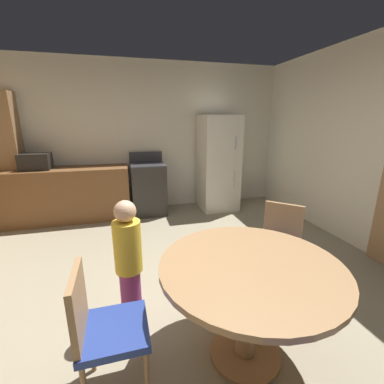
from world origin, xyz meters
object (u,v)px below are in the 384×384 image
object	(u,v)px
chair_northeast	(279,242)
chair_west	(102,326)
refrigerator	(218,163)
oven_range	(149,188)
microwave	(35,162)
dining_table	(250,284)
person_child	(129,261)

from	to	relation	value
chair_northeast	chair_west	world-z (taller)	same
refrigerator	chair_west	distance (m)	3.75
oven_range	chair_northeast	bearing A→B (deg)	-67.77
refrigerator	chair_west	xyz separation A→B (m)	(-1.91, -3.21, -0.38)
oven_range	chair_west	bearing A→B (deg)	-100.16
chair_northeast	chair_west	bearing A→B (deg)	-22.17
microwave	chair_northeast	size ratio (longest dim) A/B	0.51
dining_table	person_child	size ratio (longest dim) A/B	1.12
refrigerator	person_child	size ratio (longest dim) A/B	1.61
person_child	refrigerator	bearing A→B (deg)	91.69
dining_table	person_child	bearing A→B (deg)	145.03
oven_range	dining_table	xyz separation A→B (m)	(0.37, -3.25, 0.14)
chair_northeast	person_child	distance (m)	1.47
oven_range	dining_table	bearing A→B (deg)	-83.43
oven_range	refrigerator	distance (m)	1.39
microwave	chair_west	world-z (taller)	microwave
dining_table	person_child	xyz separation A→B (m)	(-0.79, 0.55, -0.03)
chair_northeast	dining_table	bearing A→B (deg)	-0.00
refrigerator	microwave	bearing A→B (deg)	179.07
oven_range	microwave	world-z (taller)	microwave
chair_west	chair_northeast	bearing A→B (deg)	22.17
oven_range	chair_northeast	distance (m)	2.77
dining_table	chair_northeast	bearing A→B (deg)	45.27
microwave	dining_table	xyz separation A→B (m)	(2.15, -3.24, -0.43)
microwave	dining_table	bearing A→B (deg)	-56.49
oven_range	chair_northeast	xyz separation A→B (m)	(1.05, -2.57, 0.03)
chair_west	person_child	bearing A→B (deg)	72.10
oven_range	chair_west	xyz separation A→B (m)	(-0.58, -3.26, 0.03)
refrigerator	dining_table	distance (m)	3.34
microwave	chair_northeast	world-z (taller)	microwave
oven_range	chair_west	world-z (taller)	oven_range
chair_west	refrigerator	bearing A→B (deg)	58.34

